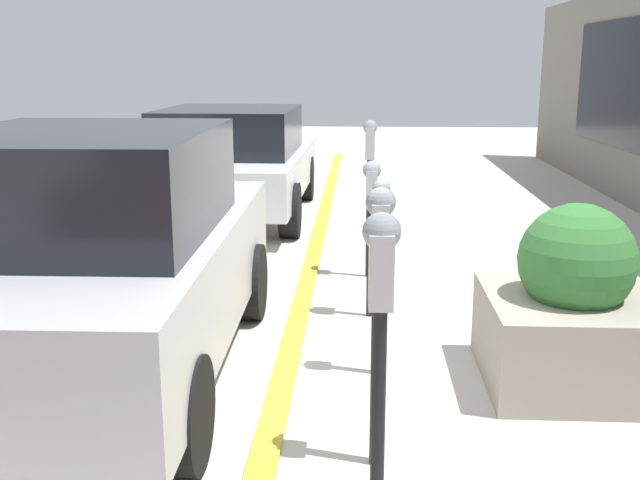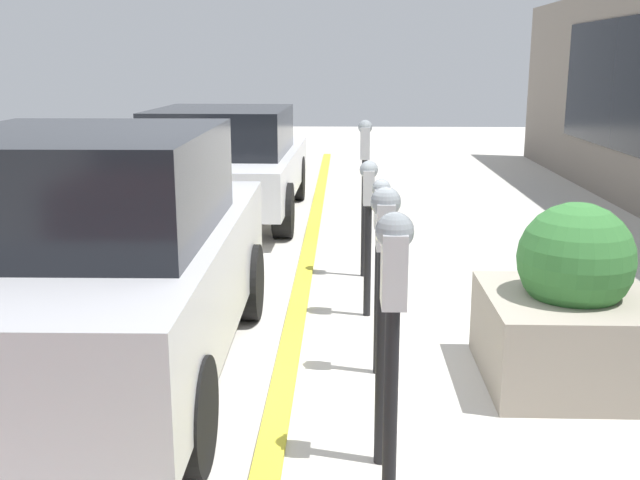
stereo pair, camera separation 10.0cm
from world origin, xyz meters
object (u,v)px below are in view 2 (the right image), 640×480
object	(u,v)px
parking_meter_second	(384,283)
planter_box	(571,311)
parked_car_rear	(224,161)
parking_meter_fourth	(368,205)
parking_meter_farthest	(365,165)
parking_meter_middle	(380,250)
parking_meter_nearest	(392,329)
parked_car_middle	(93,257)

from	to	relation	value
parking_meter_second	planter_box	distance (m)	1.80
parking_meter_second	parked_car_rear	size ratio (longest dim) A/B	0.36
planter_box	parking_meter_fourth	bearing A→B (deg)	45.84
parking_meter_farthest	planter_box	size ratio (longest dim) A/B	1.27
parking_meter_middle	parked_car_rear	size ratio (longest dim) A/B	0.32
parking_meter_second	parking_meter_middle	world-z (taller)	parking_meter_second
parking_meter_second	parking_meter_farthest	xyz separation A→B (m)	(3.60, 0.01, 0.12)
parking_meter_middle	planter_box	distance (m)	1.34
parking_meter_nearest	parked_car_middle	distance (m)	2.80
parking_meter_second	parking_meter_fourth	bearing A→B (deg)	0.17
parking_meter_fourth	parked_car_rear	size ratio (longest dim) A/B	0.32
parking_meter_second	parked_car_middle	xyz separation A→B (m)	(1.04, 1.86, -0.16)
parking_meter_farthest	planter_box	distance (m)	2.89
parking_meter_middle	parked_car_middle	xyz separation A→B (m)	(-0.16, 1.89, -0.02)
parking_meter_fourth	parked_car_middle	bearing A→B (deg)	126.36
parking_meter_farthest	parking_meter_second	bearing A→B (deg)	-179.85
parking_meter_nearest	planter_box	bearing A→B (deg)	-31.65
parking_meter_fourth	parking_meter_farthest	bearing A→B (deg)	0.12
parking_meter_second	parked_car_middle	size ratio (longest dim) A/B	0.38
parked_car_middle	parked_car_rear	distance (m)	5.47
parked_car_middle	parked_car_rear	bearing A→B (deg)	-0.78
parking_meter_fourth	parking_meter_farthest	world-z (taller)	parking_meter_farthest
parking_meter_middle	parking_meter_farthest	size ratio (longest dim) A/B	0.87
parking_meter_second	parking_meter_farthest	bearing A→B (deg)	0.15
parking_meter_nearest	parking_meter_second	distance (m)	1.06
parking_meter_nearest	planter_box	distance (m)	2.64
parking_meter_middle	parking_meter_fourth	distance (m)	1.21
parking_meter_fourth	parked_car_middle	xyz separation A→B (m)	(-1.36, 1.85, -0.10)
parked_car_middle	parked_car_rear	size ratio (longest dim) A/B	0.93
parking_meter_second	parking_meter_farthest	world-z (taller)	parking_meter_farthest
parking_meter_nearest	parking_meter_second	xyz separation A→B (m)	(1.05, -0.02, -0.14)
planter_box	parked_car_middle	world-z (taller)	parked_car_middle
parking_meter_second	parking_meter_fourth	xyz separation A→B (m)	(2.40, 0.01, -0.06)
parking_meter_middle	parked_car_rear	world-z (taller)	parked_car_rear
parked_car_middle	parking_meter_farthest	bearing A→B (deg)	-36.59
parking_meter_farthest	planter_box	bearing A→B (deg)	-151.95
parking_meter_middle	parked_car_rear	xyz separation A→B (m)	(5.31, 1.90, -0.10)
parking_meter_second	parking_meter_fourth	distance (m)	2.40
parking_meter_middle	parking_meter_fourth	world-z (taller)	parking_meter_middle
parking_meter_nearest	parking_meter_farthest	world-z (taller)	parking_meter_nearest
parking_meter_nearest	parking_meter_middle	size ratio (longest dim) A/B	1.17
parking_meter_nearest	parked_car_rear	world-z (taller)	parking_meter_nearest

